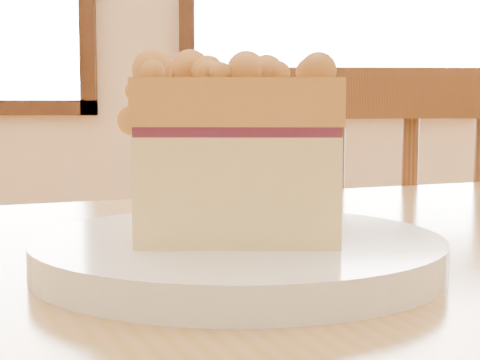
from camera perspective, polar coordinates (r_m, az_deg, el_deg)
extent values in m
cube|color=black|center=(4.34, 7.53, 4.94)|extent=(1.76, 0.06, 0.08)
cylinder|color=brown|center=(0.96, 2.07, -6.05)|extent=(0.03, 0.03, 0.44)
cube|color=brown|center=(0.97, 11.72, 5.89)|extent=(0.37, 0.08, 0.06)
cylinder|color=brown|center=(1.02, 16.11, -6.09)|extent=(0.02, 0.02, 0.38)
cylinder|color=brown|center=(1.00, 11.45, -6.31)|extent=(0.02, 0.02, 0.38)
cylinder|color=brown|center=(0.98, 6.56, -6.49)|extent=(0.02, 0.02, 0.38)
cylinder|color=white|center=(0.49, -0.14, -5.09)|extent=(0.24, 0.24, 0.02)
cylinder|color=white|center=(0.49, -0.14, -5.76)|extent=(0.16, 0.16, 0.01)
cube|color=#DDBA7D|center=(0.48, -0.14, -0.39)|extent=(0.11, 0.09, 0.06)
cube|color=#481427|center=(0.48, -0.14, 3.55)|extent=(0.11, 0.09, 0.01)
cube|color=#BC823B|center=(0.48, -0.14, 5.45)|extent=(0.12, 0.09, 0.03)
sphere|color=#BC823B|center=(0.45, -5.22, 7.47)|extent=(0.02, 0.02, 0.02)
sphere|color=#BC823B|center=(0.45, -5.72, 7.39)|extent=(0.01, 0.01, 0.01)
sphere|color=#BC823B|center=(0.45, -1.18, 7.63)|extent=(0.02, 0.02, 0.02)
sphere|color=#BC823B|center=(0.48, 2.88, 7.48)|extent=(0.02, 0.02, 0.02)
sphere|color=#BC823B|center=(0.45, -4.09, 7.59)|extent=(0.02, 0.02, 0.02)
sphere|color=#BC823B|center=(0.48, 4.90, 7.61)|extent=(0.03, 0.03, 0.03)
sphere|color=#BC823B|center=(0.46, -2.22, 7.64)|extent=(0.02, 0.02, 0.02)
sphere|color=#BC823B|center=(0.46, 3.87, 7.58)|extent=(0.02, 0.02, 0.02)
sphere|color=#BC823B|center=(0.47, -5.01, 7.36)|extent=(0.01, 0.01, 0.01)
sphere|color=#BC823B|center=(0.51, 0.10, 7.42)|extent=(0.02, 0.02, 0.02)
sphere|color=#BC823B|center=(0.48, -1.72, 7.49)|extent=(0.02, 0.02, 0.02)
sphere|color=#BC823B|center=(0.50, 4.12, 7.28)|extent=(0.01, 0.01, 0.01)
sphere|color=#BC823B|center=(0.46, -2.14, 7.39)|extent=(0.01, 0.01, 0.01)
sphere|color=#BC823B|center=(0.51, 4.15, 7.27)|extent=(0.01, 0.01, 0.01)
sphere|color=#BC823B|center=(0.47, 2.85, 7.40)|extent=(0.02, 0.02, 0.02)
sphere|color=#BC823B|center=(0.48, 0.17, 7.55)|extent=(0.02, 0.02, 0.02)
sphere|color=#BC823B|center=(0.46, -0.64, 7.43)|extent=(0.01, 0.01, 0.01)
sphere|color=#BC823B|center=(0.45, -4.76, 7.58)|extent=(0.02, 0.02, 0.02)
sphere|color=#BC823B|center=(0.51, -6.75, 5.06)|extent=(0.01, 0.01, 0.01)
sphere|color=#BC823B|center=(0.49, -7.15, 1.14)|extent=(0.02, 0.02, 0.02)
sphere|color=#BC823B|center=(0.47, -7.48, 1.16)|extent=(0.01, 0.01, 0.01)
sphere|color=#BC823B|center=(0.48, -7.12, 5.94)|extent=(0.02, 0.02, 0.02)
sphere|color=#BC823B|center=(0.49, -7.44, 6.24)|extent=(0.01, 0.01, 0.01)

